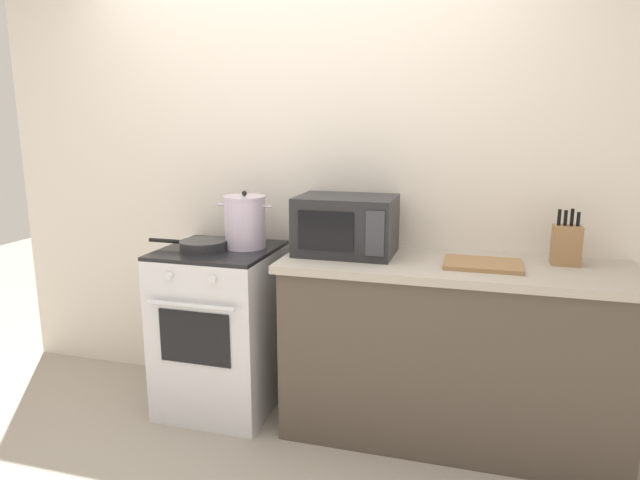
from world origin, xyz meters
The scene contains 10 objects.
ground_plane centered at (0.00, 0.00, 0.00)m, with size 10.00×10.00×0.00m, color #9E9384.
back_wall centered at (0.30, 0.97, 1.25)m, with size 4.40×0.10×2.50m, color silver.
lower_cabinet_right centered at (0.90, 0.62, 0.44)m, with size 1.64×0.56×0.88m, color #4C4238.
countertop_right centered at (0.90, 0.62, 0.90)m, with size 1.70×0.60×0.04m, color #ADA393.
stove centered at (-0.35, 0.60, 0.46)m, with size 0.60×0.64×0.92m.
stock_pot centered at (-0.21, 0.66, 1.06)m, with size 0.31×0.23×0.31m.
frying_pan centered at (-0.42, 0.55, 0.95)m, with size 0.45×0.25×0.05m.
microwave centered at (0.34, 0.68, 1.07)m, with size 0.50×0.37×0.30m.
cutting_board centered at (1.03, 0.60, 0.93)m, with size 0.36×0.26×0.02m, color #997047.
knife_block centered at (1.41, 0.74, 1.02)m, with size 0.13×0.10×0.27m.
Camera 1 is at (0.99, -2.08, 1.59)m, focal length 31.29 mm.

